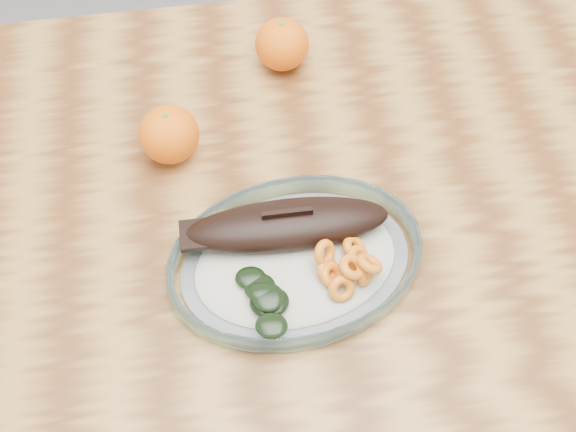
{
  "coord_description": "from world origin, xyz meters",
  "views": [
    {
      "loc": [
        -0.12,
        -0.53,
        1.5
      ],
      "look_at": [
        -0.04,
        -0.04,
        0.77
      ],
      "focal_mm": 45.0,
      "sensor_mm": 36.0,
      "label": 1
    }
  ],
  "objects": [
    {
      "name": "orange_left",
      "position": [
        -0.18,
        0.1,
        0.79
      ],
      "size": [
        0.08,
        0.08,
        0.08
      ],
      "primitive_type": "sphere",
      "color": "#FF5205",
      "rests_on": "dining_table"
    },
    {
      "name": "dining_table",
      "position": [
        0.0,
        0.0,
        0.65
      ],
      "size": [
        1.2,
        0.8,
        0.75
      ],
      "color": "brown",
      "rests_on": "ground"
    },
    {
      "name": "plated_meal",
      "position": [
        -0.04,
        -0.09,
        0.77
      ],
      "size": [
        0.62,
        0.62,
        0.08
      ],
      "rotation": [
        0.0,
        0.0,
        0.14
      ],
      "color": "white",
      "rests_on": "dining_table"
    },
    {
      "name": "orange_right",
      "position": [
        -0.01,
        0.25,
        0.79
      ],
      "size": [
        0.08,
        0.08,
        0.08
      ],
      "primitive_type": "sphere",
      "color": "#FF5205",
      "rests_on": "dining_table"
    },
    {
      "name": "ground",
      "position": [
        0.0,
        0.0,
        0.0
      ],
      "size": [
        3.0,
        3.0,
        0.0
      ],
      "primitive_type": "plane",
      "color": "slate",
      "rests_on": "ground"
    }
  ]
}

